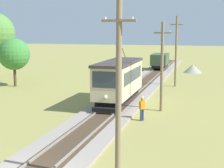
% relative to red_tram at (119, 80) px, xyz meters
% --- Properties ---
extents(red_tram, '(2.60, 8.54, 4.79)m').
position_rel_red_tram_xyz_m(red_tram, '(0.00, 0.00, 0.00)').
color(red_tram, beige).
rests_on(red_tram, rail_right).
extents(freight_car, '(2.40, 5.20, 2.31)m').
position_rel_red_tram_xyz_m(freight_car, '(-0.00, 26.63, -0.64)').
color(freight_car, '#384C33').
rests_on(freight_car, rail_right).
extents(utility_pole_foreground, '(1.40, 0.46, 7.78)m').
position_rel_red_tram_xyz_m(utility_pole_foreground, '(3.84, -15.10, 1.79)').
color(utility_pole_foreground, '#7A664C').
rests_on(utility_pole_foreground, ground).
extents(utility_pole_near_tram, '(1.40, 0.29, 7.09)m').
position_rel_red_tram_xyz_m(utility_pole_near_tram, '(3.84, -1.28, 1.45)').
color(utility_pole_near_tram, '#7A664C').
rests_on(utility_pole_near_tram, ground).
extents(utility_pole_mid, '(1.40, 0.31, 7.99)m').
position_rel_red_tram_xyz_m(utility_pole_mid, '(3.84, 11.11, 1.90)').
color(utility_pole_mid, '#7A664C').
rests_on(utility_pole_mid, ground).
extents(gravel_pile, '(2.75, 2.75, 1.25)m').
position_rel_red_tram_xyz_m(gravel_pile, '(5.22, 24.78, -1.57)').
color(gravel_pile, gray).
rests_on(gravel_pile, ground).
extents(track_worker, '(0.43, 0.44, 1.78)m').
position_rel_red_tram_xyz_m(track_worker, '(2.91, -4.63, -1.21)').
color(track_worker, navy).
rests_on(track_worker, ground).
extents(tree_right_near, '(3.60, 3.60, 5.51)m').
position_rel_red_tram_xyz_m(tree_right_near, '(-13.94, 6.33, 1.51)').
color(tree_right_near, '#4C3823').
rests_on(tree_right_near, ground).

